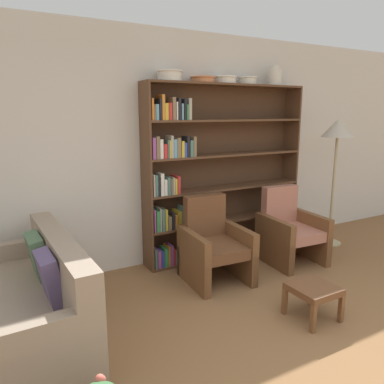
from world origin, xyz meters
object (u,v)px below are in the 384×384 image
object	(u,v)px
armchair_leather	(214,246)
armchair_cushioned	(290,230)
bowl_slate	(225,79)
vase_tall	(275,77)
bowl_sage	(203,79)
footstool	(313,291)
bookshelf	(211,173)
bowl_stoneware	(248,80)
floor_lamp	(337,135)
bowl_copper	(170,75)
couch	(27,308)

from	to	relation	value
armchair_leather	armchair_cushioned	xyz separation A→B (m)	(1.11, -0.00, 0.00)
bowl_slate	vase_tall	distance (m)	0.77
bowl_sage	footstool	xyz separation A→B (m)	(0.14, -1.72, -1.94)
bookshelf	bowl_slate	size ratio (longest dim) A/B	7.82
armchair_cushioned	bowl_stoneware	bearing A→B (deg)	-63.40
vase_tall	armchair_cushioned	xyz separation A→B (m)	(-0.18, -0.60, -1.88)
bowl_sage	armchair_cushioned	size ratio (longest dim) A/B	0.32
bowl_sage	bowl_stoneware	bearing A→B (deg)	-0.00
bowl_sage	armchair_cushioned	bearing A→B (deg)	-33.81
bowl_stoneware	floor_lamp	size ratio (longest dim) A/B	0.14
bowl_copper	floor_lamp	size ratio (longest dim) A/B	0.17
armchair_leather	floor_lamp	world-z (taller)	floor_lamp
bowl_sage	bowl_slate	bearing A→B (deg)	0.00
bookshelf	vase_tall	xyz separation A→B (m)	(0.95, -0.02, 1.18)
bowl_copper	vase_tall	world-z (taller)	vase_tall
bowl_stoneware	armchair_leather	distance (m)	2.10
bookshelf	bowl_sage	world-z (taller)	bowl_sage
bowl_slate	bookshelf	bearing A→B (deg)	173.62
footstool	armchair_cushioned	bearing A→B (deg)	55.72
armchair_cushioned	footstool	size ratio (longest dim) A/B	2.38
armchair_cushioned	bowl_sage	bearing A→B (deg)	-30.03
couch	armchair_leather	bearing A→B (deg)	-83.79
bookshelf	armchair_cushioned	bearing A→B (deg)	-39.09
bowl_stoneware	armchair_leather	bearing A→B (deg)	-144.73
armchair_leather	bowl_slate	bearing A→B (deg)	-127.36
couch	floor_lamp	world-z (taller)	floor_lamp
bowl_copper	bowl_stoneware	world-z (taller)	bowl_copper
bowl_slate	armchair_leather	bearing A→B (deg)	-130.81
floor_lamp	bowl_copper	bearing A→B (deg)	169.52
bowl_stoneware	couch	bearing A→B (deg)	-162.14
bowl_stoneware	footstool	distance (m)	2.65
floor_lamp	vase_tall	bearing A→B (deg)	151.12
bowl_copper	armchair_cushioned	distance (m)	2.34
bookshelf	bowl_slate	distance (m)	1.14
bowl_sage	couch	world-z (taller)	bowl_sage
bookshelf	bowl_stoneware	distance (m)	1.24
couch	armchair_leather	world-z (taller)	armchair_leather
footstool	armchair_leather	bearing A→B (deg)	107.04
bowl_sage	bowl_stoneware	world-z (taller)	bowl_stoneware
bowl_copper	armchair_leather	xyz separation A→B (m)	(0.22, -0.60, -1.83)
vase_tall	armchair_leather	distance (m)	2.36
couch	footstool	xyz separation A→B (m)	(2.26, -0.83, -0.05)
bowl_copper	armchair_leather	bearing A→B (deg)	-69.91
bookshelf	footstool	size ratio (longest dim) A/B	5.70
footstool	bowl_sage	bearing A→B (deg)	94.56
bowl_stoneware	floor_lamp	xyz separation A→B (m)	(1.20, -0.42, -0.69)
vase_tall	footstool	world-z (taller)	vase_tall
bowl_stoneware	bowl_copper	bearing A→B (deg)	180.00
bowl_copper	footstool	size ratio (longest dim) A/B	0.76
bowl_stoneware	couch	distance (m)	3.48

